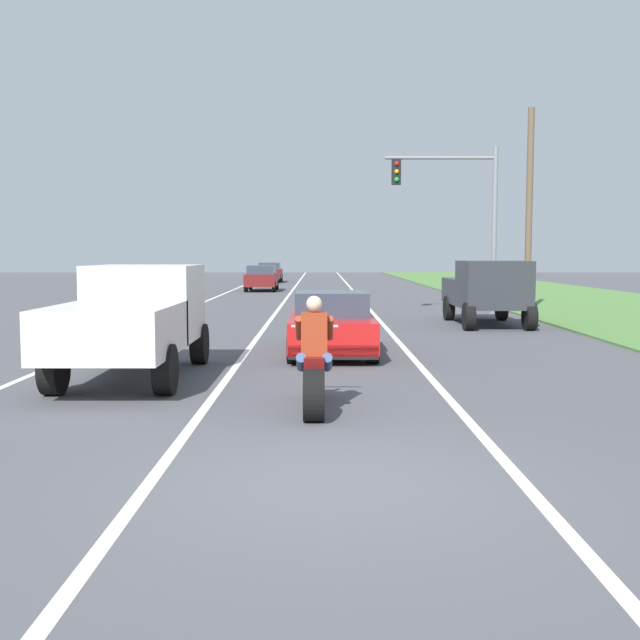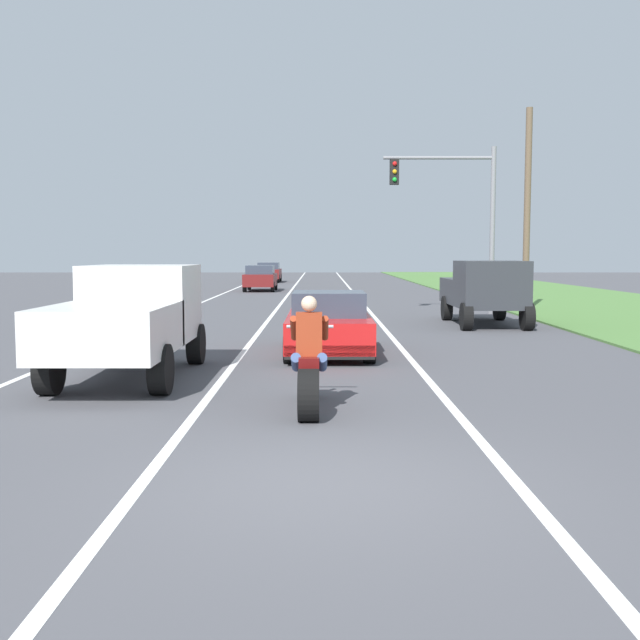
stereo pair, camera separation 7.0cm
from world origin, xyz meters
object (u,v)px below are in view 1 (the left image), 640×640
pickup_truck_right_shoulder_dark_grey (484,289)px  pickup_truck_left_lane_white (132,316)px  motorcycle_with_rider (312,370)px  traffic_light_mast_near (459,204)px  distant_car_far_ahead (259,278)px  sports_car_red (330,325)px  distant_car_further_ahead (268,272)px

pickup_truck_right_shoulder_dark_grey → pickup_truck_left_lane_white: bearing=-130.1°
motorcycle_with_rider → traffic_light_mast_near: bearing=73.1°
pickup_truck_right_shoulder_dark_grey → traffic_light_mast_near: (-0.05, 4.13, 2.85)m
pickup_truck_left_lane_white → distant_car_far_ahead: size_ratio=1.20×
traffic_light_mast_near → distant_car_far_ahead: traffic_light_mast_near is taller
pickup_truck_left_lane_white → traffic_light_mast_near: bearing=59.4°
pickup_truck_right_shoulder_dark_grey → distant_car_far_ahead: pickup_truck_right_shoulder_dark_grey is taller
pickup_truck_right_shoulder_dark_grey → distant_car_far_ahead: 22.75m
pickup_truck_left_lane_white → sports_car_red: bearing=43.1°
sports_car_red → pickup_truck_right_shoulder_dark_grey: (4.87, 6.66, 0.48)m
pickup_truck_right_shoulder_dark_grey → distant_car_far_ahead: (-8.55, 21.09, -0.33)m
pickup_truck_right_shoulder_dark_grey → distant_car_further_ahead: (-8.96, 34.43, -0.33)m
pickup_truck_right_shoulder_dark_grey → distant_car_further_ahead: size_ratio=1.20×
distant_car_far_ahead → distant_car_further_ahead: bearing=91.8°
pickup_truck_left_lane_white → traffic_light_mast_near: (8.35, 14.10, 2.85)m
distant_car_far_ahead → distant_car_further_ahead: (-0.42, 13.34, 0.00)m
sports_car_red → distant_car_further_ahead: size_ratio=1.08×
motorcycle_with_rider → distant_car_further_ahead: motorcycle_with_rider is taller
motorcycle_with_rider → pickup_truck_left_lane_white: 4.33m
pickup_truck_right_shoulder_dark_grey → distant_car_further_ahead: pickup_truck_right_shoulder_dark_grey is taller
distant_car_far_ahead → distant_car_further_ahead: size_ratio=1.00×
pickup_truck_left_lane_white → pickup_truck_right_shoulder_dark_grey: 13.04m
pickup_truck_left_lane_white → traffic_light_mast_near: 16.63m
traffic_light_mast_near → distant_car_far_ahead: (-8.49, 16.96, -3.19)m
pickup_truck_left_lane_white → traffic_light_mast_near: size_ratio=0.80×
motorcycle_with_rider → pickup_truck_right_shoulder_dark_grey: (5.20, 12.84, 0.51)m
sports_car_red → pickup_truck_right_shoulder_dark_grey: 8.26m
motorcycle_with_rider → distant_car_further_ahead: (-3.76, 47.27, 0.18)m
sports_car_red → distant_car_further_ahead: distant_car_further_ahead is taller
pickup_truck_left_lane_white → pickup_truck_right_shoulder_dark_grey: bearing=49.9°
traffic_light_mast_near → distant_car_far_ahead: 19.23m
distant_car_far_ahead → pickup_truck_right_shoulder_dark_grey: bearing=-67.9°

